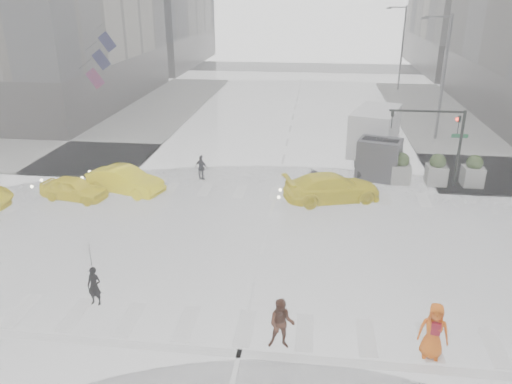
# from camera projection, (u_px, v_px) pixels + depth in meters

# --- Properties ---
(ground) EXTENTS (120.00, 120.00, 0.00)m
(ground) POSITION_uv_depth(u_px,v_px,m) (264.00, 244.00, 22.21)
(ground) COLOR black
(ground) RESTS_ON ground
(sidewalk_nw) EXTENTS (35.00, 35.00, 0.15)m
(sidewalk_nw) POSITION_uv_depth(u_px,v_px,m) (49.00, 128.00, 40.48)
(sidewalk_nw) COLOR slate
(sidewalk_nw) RESTS_ON ground
(road_markings) EXTENTS (18.00, 48.00, 0.01)m
(road_markings) POSITION_uv_depth(u_px,v_px,m) (264.00, 244.00, 22.21)
(road_markings) COLOR silver
(road_markings) RESTS_ON ground
(traffic_signal_pole) EXTENTS (4.45, 0.42, 4.50)m
(traffic_signal_pole) POSITION_uv_depth(u_px,v_px,m) (443.00, 133.00, 27.35)
(traffic_signal_pole) COLOR black
(traffic_signal_pole) RESTS_ON ground
(street_lamp_near) EXTENTS (2.15, 0.22, 9.00)m
(street_lamp_near) POSITION_uv_depth(u_px,v_px,m) (442.00, 73.00, 35.68)
(street_lamp_near) COLOR #59595B
(street_lamp_near) RESTS_ON ground
(street_lamp_far) EXTENTS (2.15, 0.22, 9.00)m
(street_lamp_far) POSITION_uv_depth(u_px,v_px,m) (401.00, 45.00, 54.07)
(street_lamp_far) COLOR #59595B
(street_lamp_far) RESTS_ON ground
(planter_west) EXTENTS (1.10, 1.10, 1.80)m
(planter_west) POSITION_uv_depth(u_px,v_px,m) (401.00, 169.00, 28.59)
(planter_west) COLOR slate
(planter_west) RESTS_ON ground
(planter_mid) EXTENTS (1.10, 1.10, 1.80)m
(planter_mid) POSITION_uv_depth(u_px,v_px,m) (437.00, 170.00, 28.37)
(planter_mid) COLOR slate
(planter_mid) RESTS_ON ground
(planter_east) EXTENTS (1.10, 1.10, 1.80)m
(planter_east) POSITION_uv_depth(u_px,v_px,m) (473.00, 172.00, 28.14)
(planter_east) COLOR slate
(planter_east) RESTS_ON ground
(flag_cluster) EXTENTS (2.87, 3.06, 4.69)m
(flag_cluster) POSITION_uv_depth(u_px,v_px,m) (98.00, 57.00, 38.81)
(flag_cluster) COLOR #59595B
(flag_cluster) RESTS_ON ground
(pedestrian_black) EXTENTS (1.05, 1.07, 2.43)m
(pedestrian_black) POSITION_uv_depth(u_px,v_px,m) (91.00, 263.00, 17.36)
(pedestrian_black) COLOR black
(pedestrian_black) RESTS_ON ground
(pedestrian_brown) EXTENTS (0.84, 0.66, 1.73)m
(pedestrian_brown) POSITION_uv_depth(u_px,v_px,m) (282.00, 324.00, 15.49)
(pedestrian_brown) COLOR #49271A
(pedestrian_brown) RESTS_ON ground
(pedestrian_orange) EXTENTS (1.00, 0.74, 1.87)m
(pedestrian_orange) POSITION_uv_depth(u_px,v_px,m) (434.00, 331.00, 15.07)
(pedestrian_orange) COLOR #E05D0F
(pedestrian_orange) RESTS_ON ground
(pedestrian_far_a) EXTENTS (1.02, 0.86, 1.50)m
(pedestrian_far_a) POSITION_uv_depth(u_px,v_px,m) (201.00, 168.00, 29.46)
(pedestrian_far_a) COLOR black
(pedestrian_far_a) RESTS_ON ground
(pedestrian_far_b) EXTENTS (1.13, 0.87, 1.55)m
(pedestrian_far_b) POSITION_uv_depth(u_px,v_px,m) (314.00, 184.00, 26.93)
(pedestrian_far_b) COLOR black
(pedestrian_far_b) RESTS_ON ground
(taxi_front) EXTENTS (3.87, 2.09, 1.25)m
(taxi_front) POSITION_uv_depth(u_px,v_px,m) (74.00, 188.00, 26.71)
(taxi_front) COLOR #FFEB0D
(taxi_front) RESTS_ON ground
(taxi_mid) EXTENTS (4.65, 2.74, 1.45)m
(taxi_mid) POSITION_uv_depth(u_px,v_px,m) (125.00, 180.00, 27.55)
(taxi_mid) COLOR #FFEB0D
(taxi_mid) RESTS_ON ground
(taxi_rear) EXTENTS (5.00, 3.44, 1.50)m
(taxi_rear) POSITION_uv_depth(u_px,v_px,m) (332.00, 188.00, 26.49)
(taxi_rear) COLOR #FFEB0D
(taxi_rear) RESTS_ON ground
(box_truck) EXTENTS (2.47, 6.59, 3.50)m
(box_truck) POSITION_uv_depth(u_px,v_px,m) (376.00, 138.00, 31.25)
(box_truck) COLOR #B9B9BB
(box_truck) RESTS_ON ground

